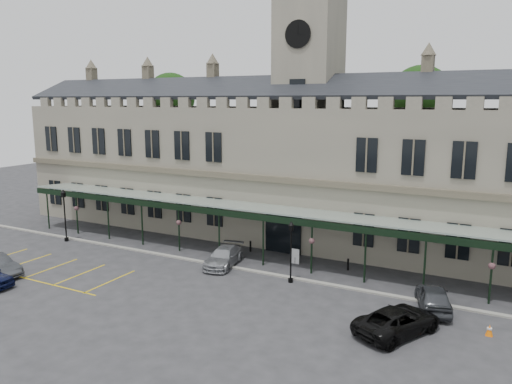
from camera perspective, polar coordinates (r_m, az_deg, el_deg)
The scene contains 17 objects.
ground at distance 33.41m, azimuth -4.90°, elevation -11.86°, with size 140.00×140.00×0.00m, color #2C2C2F.
station_building at distance 45.52m, azimuth 5.82°, elevation 2.59°, with size 60.00×10.36×17.30m.
clock_tower at distance 45.17m, azimuth 6.02°, elevation 10.98°, with size 5.60×5.60×24.80m.
canopy at distance 38.77m, azimuth 1.01°, elevation -4.88°, with size 50.00×4.10×4.30m.
kerb at distance 37.82m, azimuth -0.36°, elevation -9.01°, with size 60.00×0.40×0.12m, color gray.
parking_markings at distance 41.31m, azimuth -22.86°, elevation -8.24°, with size 16.00×6.00×0.01m, color gold, non-canonical shape.
tree_behind_left at distance 64.03m, azimuth -9.71°, elevation 10.47°, with size 6.00×6.00×16.00m.
tree_behind_mid at distance 51.69m, azimuth 18.24°, elevation 10.13°, with size 6.00×6.00×16.00m.
lamp_post_left at distance 48.19m, azimuth -21.04°, elevation -1.99°, with size 0.45×0.45×4.80m.
lamp_post_mid at distance 35.02m, azimuth 4.02°, elevation -6.22°, with size 0.42×0.42×4.44m.
traffic_cone at distance 30.97m, azimuth 25.12°, elevation -14.11°, with size 0.40×0.40×0.64m.
sign_board at distance 39.56m, azimuth 4.50°, elevation -7.35°, with size 0.70×0.10×1.20m.
bollard_left at distance 42.51m, azimuth -0.64°, elevation -6.22°, with size 0.16×0.16×0.92m, color black.
bollard_right at distance 38.66m, azimuth 10.47°, elevation -8.15°, with size 0.16×0.16×0.89m, color black.
car_taxi at distance 39.04m, azimuth -3.72°, elevation -7.40°, with size 1.97×4.84×1.40m, color gray.
car_van at distance 29.31m, azimuth 15.88°, elevation -13.98°, with size 2.48×5.38×1.49m, color black.
car_right_a at distance 33.03m, azimuth 19.61°, elevation -11.26°, with size 1.86×4.63×1.58m, color #34373B.
Camera 1 is at (16.80, -25.93, 12.70)m, focal length 35.00 mm.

